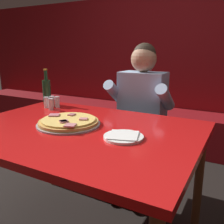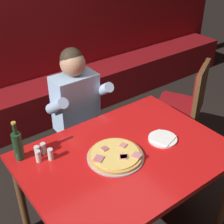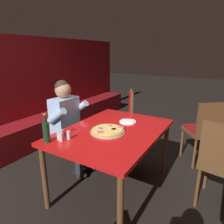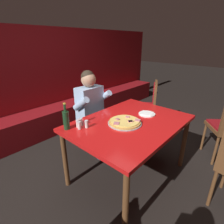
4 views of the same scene
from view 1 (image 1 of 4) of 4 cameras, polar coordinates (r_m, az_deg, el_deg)
The scene contains 11 objects.
booth_wall_panel at distance 3.43m, azimuth 14.41°, elevation 9.29°, with size 6.80×0.16×1.90m, color maroon.
booth_bench at distance 3.27m, azimuth 12.21°, elevation -3.73°, with size 6.46×0.48×0.46m, color maroon.
main_dining_table at distance 1.51m, azimuth -7.60°, elevation -6.23°, with size 1.40×1.01×0.78m.
pizza at distance 1.54m, azimuth -9.89°, elevation -2.27°, with size 0.39×0.39×0.05m.
plate_white_paper at distance 1.31m, azimuth 2.65°, elevation -5.64°, with size 0.21×0.21×0.02m.
beer_bottle at distance 2.13m, azimuth -14.68°, elevation 4.66°, with size 0.07×0.07×0.29m.
shaker_black_pepper at distance 2.04m, azimuth -13.56°, elevation 2.24°, with size 0.04×0.04×0.09m.
shaker_oregano at distance 2.01m, azimuth -12.40°, elevation 2.15°, with size 0.04×0.04×0.09m.
shaker_red_pepper_flakes at distance 2.02m, azimuth -14.75°, elevation 2.02°, with size 0.04×0.04×0.09m.
shaker_parmesan at distance 1.94m, azimuth -13.79°, elevation 1.64°, with size 0.04×0.04×0.09m.
diner_seated_blue_shirt at distance 2.08m, azimuth 6.02°, elevation -0.34°, with size 0.53×0.53×1.27m.
Camera 1 is at (0.85, -1.14, 1.24)m, focal length 40.00 mm.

